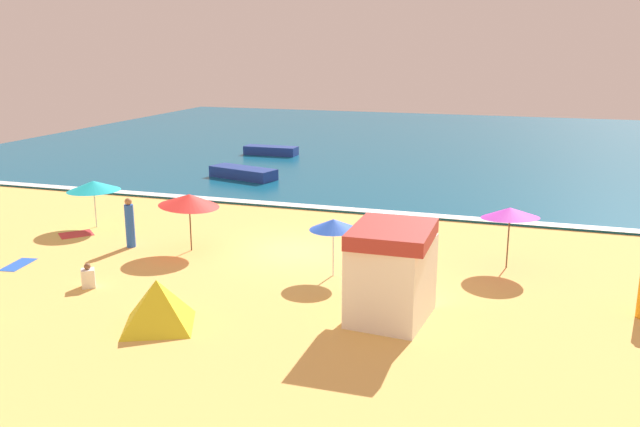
{
  "coord_description": "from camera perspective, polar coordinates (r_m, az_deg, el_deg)",
  "views": [
    {
      "loc": [
        8.05,
        -22.09,
        7.38
      ],
      "look_at": [
        0.14,
        2.53,
        0.8
      ],
      "focal_mm": 37.59,
      "sensor_mm": 36.0,
      "label": 1
    }
  ],
  "objects": [
    {
      "name": "ground_plane",
      "position": [
        24.64,
        -2.11,
        -3.16
      ],
      "size": [
        60.0,
        60.0,
        0.0
      ],
      "primitive_type": "plane",
      "color": "#EDBC60"
    },
    {
      "name": "ocean_water",
      "position": [
        51.26,
        8.65,
        5.89
      ],
      "size": [
        60.0,
        44.0,
        0.1
      ],
      "primitive_type": "cube",
      "color": "#0F567A",
      "rests_on": "ground_plane"
    },
    {
      "name": "wave_breaker_foam",
      "position": [
        30.39,
        1.93,
        0.42
      ],
      "size": [
        57.0,
        0.7,
        0.01
      ],
      "primitive_type": "cube",
      "color": "white",
      "rests_on": "ocean_water"
    },
    {
      "name": "lifeguard_cabana",
      "position": [
        18.39,
        6.11,
        -4.98
      ],
      "size": [
        2.17,
        2.63,
        2.62
      ],
      "color": "white",
      "rests_on": "ground_plane"
    },
    {
      "name": "beach_umbrella_0",
      "position": [
        21.52,
        1.15,
        -0.94
      ],
      "size": [
        2.22,
        2.22,
        1.92
      ],
      "color": "silver",
      "rests_on": "ground_plane"
    },
    {
      "name": "beach_umbrella_1",
      "position": [
        28.89,
        -18.73,
        2.25
      ],
      "size": [
        2.67,
        2.67,
        1.96
      ],
      "color": "silver",
      "rests_on": "ground_plane"
    },
    {
      "name": "beach_umbrella_2",
      "position": [
        24.6,
        -11.08,
        1.12
      ],
      "size": [
        2.49,
        2.47,
        2.2
      ],
      "color": "#4C3823",
      "rests_on": "ground_plane"
    },
    {
      "name": "beach_umbrella_4",
      "position": [
        23.1,
        15.88,
        0.07
      ],
      "size": [
        2.74,
        2.74,
        2.18
      ],
      "color": "#4C3823",
      "rests_on": "ground_plane"
    },
    {
      "name": "beach_tent",
      "position": [
        18.52,
        -13.67,
        -7.42
      ],
      "size": [
        2.36,
        2.35,
        1.32
      ],
      "color": "yellow",
      "rests_on": "ground_plane"
    },
    {
      "name": "beachgoer_3",
      "position": [
        25.8,
        -15.89,
        -0.84
      ],
      "size": [
        0.47,
        0.47,
        1.87
      ],
      "color": "blue",
      "rests_on": "ground_plane"
    },
    {
      "name": "beachgoer_6",
      "position": [
        22.12,
        -19.13,
        -5.15
      ],
      "size": [
        0.55,
        0.55,
        0.78
      ],
      "color": "white",
      "rests_on": "ground_plane"
    },
    {
      "name": "beach_towel_1",
      "position": [
        28.38,
        -20.05,
        -1.67
      ],
      "size": [
        1.57,
        1.59,
        0.01
      ],
      "color": "red",
      "rests_on": "ground_plane"
    },
    {
      "name": "beach_towel_2",
      "position": [
        18.59,
        6.05,
        -9.17
      ],
      "size": [
        1.01,
        1.36,
        0.01
      ],
      "color": "green",
      "rests_on": "ground_plane"
    },
    {
      "name": "beach_towel_3",
      "position": [
        25.29,
        -24.3,
        -3.99
      ],
      "size": [
        0.82,
        1.5,
        0.01
      ],
      "color": "blue",
      "rests_on": "ground_plane"
    },
    {
      "name": "small_boat_0",
      "position": [
        45.38,
        -4.2,
        5.37
      ],
      "size": [
        3.59,
        1.17,
        0.57
      ],
      "color": "navy",
      "rests_on": "ocean_water"
    },
    {
      "name": "small_boat_1",
      "position": [
        37.51,
        -6.56,
        3.46
      ],
      "size": [
        4.12,
        2.36,
        0.6
      ],
      "color": "navy",
      "rests_on": "ocean_water"
    }
  ]
}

